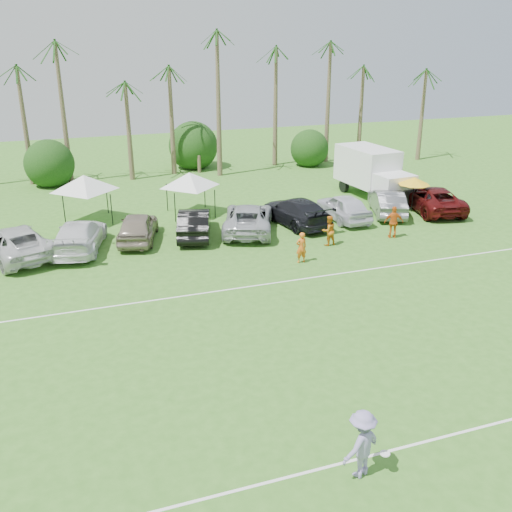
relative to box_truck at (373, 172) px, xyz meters
name	(u,v)px	position (x,y,z in m)	size (l,w,h in m)	color
field_lines	(240,360)	(-15.84, -18.05, -1.84)	(80.00, 12.10, 0.01)	white
palm_tree_3	(5,49)	(-23.84, 11.95, 8.22)	(2.40, 2.40, 11.90)	brown
palm_tree_4	(67,85)	(-19.84, 11.95, 5.63)	(2.40, 2.40, 8.90)	brown
palm_tree_5	(120,72)	(-15.84, 11.95, 6.51)	(2.40, 2.40, 9.90)	brown
palm_tree_6	(171,59)	(-11.84, 11.95, 7.37)	(2.40, 2.40, 10.90)	brown
palm_tree_7	(219,47)	(-7.84, 11.95, 8.22)	(2.40, 2.40, 11.90)	brown
palm_tree_8	(277,79)	(-2.84, 11.95, 5.63)	(2.40, 2.40, 8.90)	brown
palm_tree_9	(330,68)	(2.16, 11.95, 6.51)	(2.40, 2.40, 9.90)	brown
palm_tree_10	(382,57)	(7.16, 11.95, 7.37)	(2.40, 2.40, 10.90)	brown
palm_tree_11	(421,46)	(11.16, 11.95, 8.22)	(2.40, 2.40, 11.90)	brown
bush_tree_1	(49,159)	(-21.84, 12.95, -0.05)	(4.00, 4.00, 4.00)	brown
bush_tree_2	(196,149)	(-9.84, 12.95, -0.05)	(4.00, 4.00, 4.00)	brown
bush_tree_3	(302,143)	(0.16, 12.95, -0.05)	(4.00, 4.00, 4.00)	brown
sideline_player_a	(301,247)	(-9.94, -10.02, -1.03)	(0.59, 0.39, 1.63)	orange
sideline_player_b	(329,231)	(-7.47, -8.13, -0.99)	(0.83, 0.64, 1.70)	orange
sideline_player_c	(394,222)	(-3.39, -8.23, -0.91)	(1.10, 0.46, 1.87)	#D55D17
box_truck	(373,172)	(0.00, 0.00, 0.00)	(3.05, 6.88, 3.45)	white
canopy_tent_left	(83,175)	(-19.81, 0.92, 1.10)	(4.25, 4.25, 3.44)	black
canopy_tent_right	(189,173)	(-13.34, 0.19, 0.93)	(4.00, 4.00, 3.24)	black
market_umbrella	(414,181)	(0.64, -4.09, 0.24)	(2.09, 2.09, 2.33)	black
frisbee_player	(362,444)	(-14.58, -24.56, -0.86)	(1.45, 1.14, 1.96)	#9084BC
parked_car_2	(15,242)	(-23.80, -4.37, -1.02)	(2.75, 5.96, 1.66)	silver
parked_car_3	(79,236)	(-20.58, -4.37, -1.02)	(2.32, 5.71, 1.66)	white
parked_car_4	(138,227)	(-17.36, -3.90, -1.02)	(1.96, 4.86, 1.66)	gray
parked_car_5	(194,223)	(-14.14, -4.19, -1.02)	(1.75, 5.03, 1.66)	black
parked_car_6	(248,218)	(-10.92, -4.38, -1.02)	(2.75, 5.96, 1.66)	#AFB0B5
parked_car_7	(296,211)	(-7.70, -4.03, -1.02)	(2.32, 5.71, 1.66)	black
parked_car_8	(343,207)	(-4.48, -4.14, -1.02)	(1.96, 4.86, 1.66)	silver
parked_car_9	(387,202)	(-1.26, -4.06, -1.02)	(1.75, 5.03, 1.66)	slate
parked_car_10	(432,199)	(1.96, -4.38, -1.02)	(2.75, 5.96, 1.66)	#540E0F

